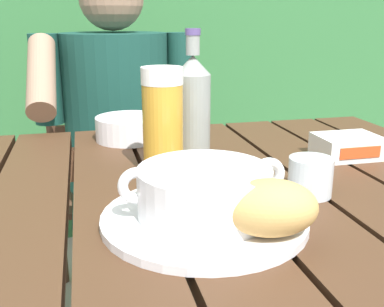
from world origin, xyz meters
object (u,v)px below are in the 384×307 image
object	(u,v)px
bread_roll	(269,207)
beer_glass	(163,122)
chair_near_diner	(117,178)
table_knife	(270,186)
person_eating	(118,129)
beer_bottle	(193,108)
diner_bowl	(130,128)
butter_tub	(347,146)
water_glass_small	(310,177)
soup_bowl	(204,190)
serving_plate	(204,218)

from	to	relation	value
bread_roll	beer_glass	world-z (taller)	beer_glass
chair_near_diner	table_knife	bearing A→B (deg)	-78.07
table_knife	person_eating	bearing A→B (deg)	105.32
beer_glass	beer_bottle	xyz separation A→B (m)	(0.07, 0.05, 0.01)
diner_bowl	butter_tub	bearing A→B (deg)	-30.36
chair_near_diner	person_eating	world-z (taller)	person_eating
bread_roll	table_knife	xyz separation A→B (m)	(0.08, 0.18, -0.04)
table_knife	chair_near_diner	bearing A→B (deg)	101.93
bread_roll	water_glass_small	distance (m)	0.18
beer_glass	water_glass_small	world-z (taller)	beer_glass
soup_bowl	butter_tub	world-z (taller)	soup_bowl
table_knife	beer_glass	bearing A→B (deg)	143.93
beer_glass	water_glass_small	size ratio (longest dim) A/B	2.73
table_knife	diner_bowl	distance (m)	0.42
beer_bottle	water_glass_small	xyz separation A→B (m)	(0.14, -0.21, -0.08)
table_knife	diner_bowl	world-z (taller)	diner_bowl
chair_near_diner	beer_bottle	distance (m)	0.85
serving_plate	bread_roll	size ratio (longest dim) A/B	2.08
soup_bowl	water_glass_small	size ratio (longest dim) A/B	3.33
chair_near_diner	bread_roll	distance (m)	1.14
chair_near_diner	beer_glass	world-z (taller)	chair_near_diner
beer_bottle	water_glass_small	world-z (taller)	beer_bottle
bread_roll	table_knife	size ratio (longest dim) A/B	0.95
chair_near_diner	diner_bowl	xyz separation A→B (m)	(-0.00, -0.54, 0.31)
chair_near_diner	beer_bottle	world-z (taller)	beer_bottle
serving_plate	soup_bowl	distance (m)	0.04
chair_near_diner	beer_glass	bearing A→B (deg)	-87.55
person_eating	serving_plate	size ratio (longest dim) A/B	4.20
soup_bowl	bread_roll	xyz separation A→B (m)	(0.06, -0.07, -0.00)
chair_near_diner	beer_glass	size ratio (longest dim) A/B	5.01
water_glass_small	diner_bowl	bearing A→B (deg)	120.42
serving_plate	water_glass_small	world-z (taller)	water_glass_small
soup_bowl	beer_glass	bearing A→B (deg)	94.73
beer_glass	chair_near_diner	bearing A→B (deg)	92.45
butter_tub	soup_bowl	bearing A→B (deg)	-147.43
person_eating	bread_roll	distance (m)	0.91
soup_bowl	person_eating	bearing A→B (deg)	93.86
beer_glass	table_knife	distance (m)	0.22
serving_plate	water_glass_small	bearing A→B (deg)	17.36
bread_roll	diner_bowl	bearing A→B (deg)	101.98
person_eating	beer_bottle	world-z (taller)	person_eating
soup_bowl	diner_bowl	xyz separation A→B (m)	(-0.05, 0.47, -0.02)
person_eating	beer_bottle	xyz separation A→B (m)	(0.10, -0.55, 0.16)
soup_bowl	water_glass_small	bearing A→B (deg)	17.36
soup_bowl	beer_bottle	bearing A→B (deg)	79.67
beer_glass	butter_tub	bearing A→B (deg)	1.92
chair_near_diner	water_glass_small	world-z (taller)	chair_near_diner
person_eating	beer_glass	size ratio (longest dim) A/B	6.25
chair_near_diner	serving_plate	world-z (taller)	chair_near_diner
beer_glass	table_knife	size ratio (longest dim) A/B	1.33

